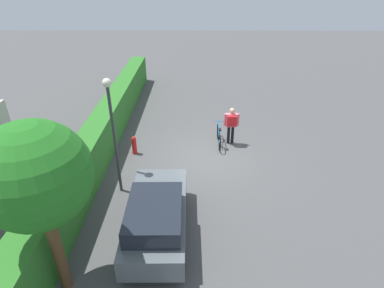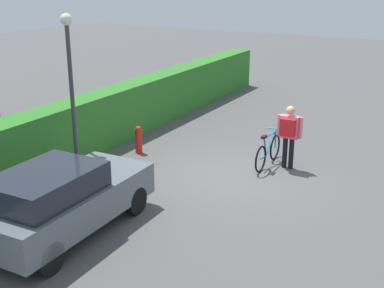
{
  "view_description": "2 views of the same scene",
  "coord_description": "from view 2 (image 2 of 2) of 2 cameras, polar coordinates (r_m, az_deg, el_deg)",
  "views": [
    {
      "loc": [
        -11.33,
        0.59,
        6.99
      ],
      "look_at": [
        -1.4,
        0.71,
        1.4
      ],
      "focal_mm": 29.58,
      "sensor_mm": 36.0,
      "label": 1
    },
    {
      "loc": [
        -11.3,
        -5.05,
        5.04
      ],
      "look_at": [
        -1.2,
        0.61,
        1.12
      ],
      "focal_mm": 48.27,
      "sensor_mm": 36.0,
      "label": 2
    }
  ],
  "objects": [
    {
      "name": "ground_plane",
      "position": [
        13.36,
        4.81,
        -3.52
      ],
      "size": [
        60.0,
        60.0,
        0.0
      ],
      "primitive_type": "plane",
      "color": "#4D4D4D"
    },
    {
      "name": "bicycle",
      "position": [
        14.01,
        8.4,
        -0.85
      ],
      "size": [
        1.8,
        0.5,
        0.95
      ],
      "color": "black",
      "rests_on": "ground"
    },
    {
      "name": "street_lamp",
      "position": [
        12.44,
        -13.26,
        7.24
      ],
      "size": [
        0.28,
        0.28,
        4.12
      ],
      "color": "#38383D",
      "rests_on": "ground"
    },
    {
      "name": "person_rider",
      "position": [
        13.71,
        10.67,
        1.42
      ],
      "size": [
        0.36,
        0.68,
        1.71
      ],
      "color": "black",
      "rests_on": "ground"
    },
    {
      "name": "parked_car_near",
      "position": [
        10.47,
        -14.19,
        -5.92
      ],
      "size": [
        3.94,
        1.73,
        1.49
      ],
      "color": "slate",
      "rests_on": "ground"
    },
    {
      "name": "fire_hydrant",
      "position": [
        14.91,
        -5.92,
        0.53
      ],
      "size": [
        0.2,
        0.2,
        0.81
      ],
      "color": "red",
      "rests_on": "ground"
    },
    {
      "name": "hedge_row",
      "position": [
        15.4,
        -10.56,
        2.44
      ],
      "size": [
        20.63,
        0.9,
        1.62
      ],
      "primitive_type": "cube",
      "color": "#2E7527",
      "rests_on": "ground"
    }
  ]
}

